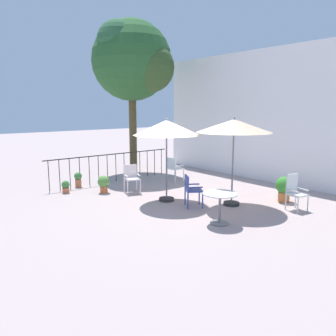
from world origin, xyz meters
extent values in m
plane|color=#AB9592|center=(0.00, 0.00, 0.00)|extent=(60.00, 60.00, 0.00)
cube|color=white|center=(0.00, 4.52, 2.35)|extent=(10.14, 0.30, 4.70)
cube|color=black|center=(-3.36, 0.00, 1.00)|extent=(0.03, 4.93, 0.03)
cylinder|color=black|center=(-3.36, -2.29, 0.50)|extent=(0.02, 0.02, 1.00)
cylinder|color=black|center=(-3.36, -1.94, 0.50)|extent=(0.02, 0.02, 1.00)
cylinder|color=black|center=(-3.36, -1.58, 0.50)|extent=(0.02, 0.02, 1.00)
cylinder|color=black|center=(-3.36, -1.23, 0.50)|extent=(0.02, 0.02, 1.00)
cylinder|color=black|center=(-3.36, -0.88, 0.50)|extent=(0.02, 0.02, 1.00)
cylinder|color=black|center=(-3.36, -0.53, 0.50)|extent=(0.02, 0.02, 1.00)
cylinder|color=black|center=(-3.36, -0.18, 0.50)|extent=(0.02, 0.02, 1.00)
cylinder|color=black|center=(-3.36, 0.18, 0.50)|extent=(0.02, 0.02, 1.00)
cylinder|color=black|center=(-3.36, 0.53, 0.50)|extent=(0.02, 0.02, 1.00)
cylinder|color=black|center=(-3.36, 0.88, 0.50)|extent=(0.02, 0.02, 1.00)
cylinder|color=black|center=(-3.36, 1.23, 0.50)|extent=(0.02, 0.02, 1.00)
cylinder|color=black|center=(-3.36, 1.58, 0.50)|extent=(0.02, 0.02, 1.00)
cylinder|color=black|center=(-3.36, 1.94, 0.50)|extent=(0.02, 0.02, 1.00)
cylinder|color=black|center=(-3.36, 2.29, 0.50)|extent=(0.02, 0.02, 1.00)
cylinder|color=brown|center=(-4.41, 1.64, 1.69)|extent=(0.30, 0.30, 3.38)
sphere|color=#275629|center=(-4.41, 1.64, 4.48)|extent=(3.14, 3.14, 3.14)
sphere|color=#314C23|center=(-3.62, 1.95, 4.16)|extent=(1.89, 1.89, 1.89)
sphere|color=#236225|center=(-5.04, 2.11, 4.64)|extent=(1.73, 1.73, 1.73)
sphere|color=#295935|center=(-4.25, 0.93, 5.11)|extent=(1.57, 1.57, 1.57)
cylinder|color=#2D2D2D|center=(1.36, 1.04, 0.04)|extent=(0.44, 0.44, 0.08)
cylinder|color=slate|center=(1.36, 1.04, 1.18)|extent=(0.04, 0.04, 2.35)
cone|color=beige|center=(1.36, 1.04, 2.18)|extent=(2.01, 2.01, 0.35)
sphere|color=slate|center=(1.36, 1.04, 2.38)|extent=(0.06, 0.06, 0.06)
cylinder|color=#2D2D2D|center=(-0.12, -0.07, 0.04)|extent=(0.44, 0.44, 0.08)
cylinder|color=slate|center=(-0.12, -0.07, 1.16)|extent=(0.04, 0.04, 2.31)
cone|color=beige|center=(-0.12, -0.07, 2.10)|extent=(1.88, 1.88, 0.42)
sphere|color=slate|center=(-0.12, -0.07, 2.34)|extent=(0.06, 0.06, 0.06)
cylinder|color=silver|center=(2.18, -0.35, 0.72)|extent=(0.80, 0.80, 0.02)
cylinder|color=slate|center=(2.18, -0.35, 0.35)|extent=(0.06, 0.06, 0.71)
cylinder|color=slate|center=(2.18, -0.35, 0.01)|extent=(0.44, 0.44, 0.03)
cube|color=white|center=(2.76, 1.98, 0.43)|extent=(0.48, 0.48, 0.04)
cube|color=white|center=(2.57, 2.01, 0.70)|extent=(0.10, 0.40, 0.50)
cube|color=white|center=(2.73, 1.79, 0.55)|extent=(0.38, 0.10, 0.03)
cube|color=white|center=(2.79, 2.17, 0.55)|extent=(0.38, 0.10, 0.03)
cylinder|color=white|center=(2.92, 1.76, 0.20)|extent=(0.04, 0.04, 0.41)
cylinder|color=white|center=(2.98, 2.14, 0.20)|extent=(0.04, 0.04, 0.41)
cylinder|color=white|center=(2.54, 1.81, 0.20)|extent=(0.04, 0.04, 0.41)
cylinder|color=white|center=(2.60, 2.20, 0.20)|extent=(0.04, 0.04, 0.41)
cube|color=white|center=(-1.97, 1.84, 0.47)|extent=(0.52, 0.48, 0.04)
cube|color=white|center=(-1.96, 1.64, 0.68)|extent=(0.47, 0.07, 0.38)
cube|color=white|center=(-1.75, 1.86, 0.59)|extent=(0.07, 0.40, 0.03)
cube|color=white|center=(-2.20, 1.83, 0.59)|extent=(0.07, 0.40, 0.03)
cylinder|color=white|center=(-1.76, 2.06, 0.23)|extent=(0.04, 0.04, 0.45)
cylinder|color=white|center=(-2.21, 2.03, 0.23)|extent=(0.04, 0.04, 0.45)
cylinder|color=white|center=(-1.73, 1.65, 0.23)|extent=(0.04, 0.04, 0.45)
cylinder|color=white|center=(-2.18, 1.62, 0.23)|extent=(0.04, 0.04, 0.45)
cube|color=white|center=(-1.52, -0.33, 0.45)|extent=(0.57, 0.56, 0.04)
cube|color=white|center=(-1.72, -0.27, 0.67)|extent=(0.16, 0.41, 0.40)
cube|color=white|center=(-1.58, -0.52, 0.57)|extent=(0.41, 0.16, 0.03)
cube|color=white|center=(-1.46, -0.14, 0.57)|extent=(0.41, 0.16, 0.03)
cylinder|color=white|center=(-1.38, -0.59, 0.22)|extent=(0.04, 0.04, 0.43)
cylinder|color=white|center=(-1.26, -0.20, 0.22)|extent=(0.04, 0.04, 0.43)
cylinder|color=white|center=(-1.78, -0.46, 0.22)|extent=(0.04, 0.04, 0.43)
cylinder|color=white|center=(-1.66, -0.07, 0.22)|extent=(0.04, 0.04, 0.43)
cube|color=#364698|center=(0.82, 0.12, 0.46)|extent=(0.59, 0.59, 0.04)
cube|color=#364698|center=(0.72, -0.05, 0.68)|extent=(0.37, 0.24, 0.39)
cube|color=#364698|center=(0.99, 0.01, 0.58)|extent=(0.24, 0.36, 0.03)
cube|color=#364698|center=(0.65, 0.22, 0.58)|extent=(0.24, 0.36, 0.03)
cylinder|color=#364698|center=(1.09, 0.18, 0.22)|extent=(0.04, 0.04, 0.44)
cylinder|color=#364698|center=(0.75, 0.39, 0.22)|extent=(0.04, 0.04, 0.44)
cylinder|color=#364698|center=(0.89, -0.16, 0.22)|extent=(0.04, 0.04, 0.44)
cylinder|color=#364698|center=(0.55, 0.05, 0.22)|extent=(0.04, 0.04, 0.44)
cylinder|color=#C36F44|center=(-3.35, -1.31, 0.13)|extent=(0.20, 0.20, 0.27)
cylinder|color=#382819|center=(-3.35, -1.31, 0.26)|extent=(0.18, 0.18, 0.02)
sphere|color=#417E40|center=(-3.35, -1.31, 0.38)|extent=(0.26, 0.26, 0.26)
sphere|color=#E45331|center=(-3.43, -1.29, 0.43)|extent=(0.06, 0.06, 0.06)
sphere|color=#E45331|center=(-3.38, -1.38, 0.43)|extent=(0.05, 0.05, 0.05)
sphere|color=#E45331|center=(-3.44, -1.31, 0.38)|extent=(0.06, 0.06, 0.06)
cylinder|color=#CC6D48|center=(-2.84, -1.96, 0.08)|extent=(0.21, 0.21, 0.16)
cylinder|color=#382819|center=(-2.84, -1.96, 0.15)|extent=(0.19, 0.19, 0.02)
sphere|color=#3A7635|center=(-2.84, -1.96, 0.27)|extent=(0.25, 0.25, 0.25)
cylinder|color=#CF683A|center=(-2.09, -1.03, 0.10)|extent=(0.24, 0.24, 0.20)
cylinder|color=#382819|center=(-2.09, -1.03, 0.19)|extent=(0.21, 0.21, 0.02)
sphere|color=#538A3E|center=(-2.09, -1.03, 0.36)|extent=(0.38, 0.38, 0.38)
cylinder|color=#CB7139|center=(2.08, 2.47, 0.14)|extent=(0.32, 0.32, 0.27)
cylinder|color=#382819|center=(2.08, 2.47, 0.26)|extent=(0.28, 0.28, 0.02)
sphere|color=#34892D|center=(2.08, 2.47, 0.48)|extent=(0.49, 0.49, 0.49)
sphere|color=#E64231|center=(2.28, 2.51, 0.49)|extent=(0.15, 0.15, 0.15)
sphere|color=#E64231|center=(1.96, 2.64, 0.56)|extent=(0.09, 0.09, 0.09)
sphere|color=#E64231|center=(2.21, 2.37, 0.50)|extent=(0.13, 0.13, 0.13)
sphere|color=#E64231|center=(2.17, 2.32, 0.46)|extent=(0.10, 0.10, 0.10)
camera|label=1|loc=(7.23, -6.02, 2.66)|focal=36.13mm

